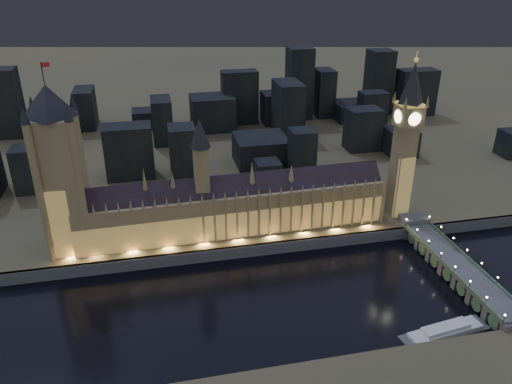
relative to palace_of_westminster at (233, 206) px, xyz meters
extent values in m
plane|color=black|center=(8.99, -61.74, -26.37)|extent=(2000.00, 2000.00, 0.00)
cube|color=#444938|center=(8.99, 458.26, -22.37)|extent=(2000.00, 960.00, 8.00)
cube|color=#404F54|center=(8.99, -20.74, -22.37)|extent=(2000.00, 2.50, 8.00)
cube|color=#876D56|center=(0.91, 0.26, -4.37)|extent=(200.53, 26.23, 28.00)
cube|color=tan|center=(0.91, -9.99, -9.37)|extent=(200.00, 0.50, 18.00)
cube|color=black|center=(0.91, 0.26, 12.63)|extent=(200.41, 22.49, 16.26)
cube|color=#876D56|center=(-19.09, 0.26, 25.63)|extent=(9.00, 9.00, 32.00)
cone|color=#20222F|center=(-19.09, 0.26, 50.63)|extent=(13.00, 13.00, 18.00)
cube|color=#876D56|center=(-99.09, -10.34, -4.37)|extent=(1.20, 1.20, 28.00)
cone|color=#876D56|center=(-99.09, -9.74, 12.63)|extent=(2.00, 2.00, 6.00)
cube|color=#876D56|center=(-91.95, -10.34, -4.37)|extent=(1.20, 1.20, 28.00)
cone|color=#876D56|center=(-91.95, -9.74, 12.63)|extent=(2.00, 2.00, 6.00)
cube|color=#876D56|center=(-84.81, -10.34, -4.37)|extent=(1.20, 1.20, 28.00)
cone|color=#876D56|center=(-84.81, -9.74, 12.63)|extent=(2.00, 2.00, 6.00)
cube|color=#876D56|center=(-77.66, -10.34, -4.37)|extent=(1.20, 1.20, 28.00)
cone|color=#876D56|center=(-77.66, -9.74, 12.63)|extent=(2.00, 2.00, 6.00)
cube|color=#876D56|center=(-70.52, -10.34, -4.37)|extent=(1.20, 1.20, 28.00)
cone|color=#876D56|center=(-70.52, -9.74, 12.63)|extent=(2.00, 2.00, 6.00)
cube|color=#876D56|center=(-63.38, -10.34, -4.37)|extent=(1.20, 1.20, 28.00)
cone|color=#876D56|center=(-63.38, -9.74, 12.63)|extent=(2.00, 2.00, 6.00)
cube|color=#876D56|center=(-56.24, -10.34, -4.37)|extent=(1.20, 1.20, 28.00)
cone|color=#876D56|center=(-56.24, -9.74, 12.63)|extent=(2.00, 2.00, 6.00)
cube|color=#876D56|center=(-49.09, -10.34, -4.37)|extent=(1.20, 1.20, 28.00)
cone|color=#876D56|center=(-49.09, -9.74, 12.63)|extent=(2.00, 2.00, 6.00)
cube|color=#876D56|center=(-41.95, -10.34, -4.37)|extent=(1.20, 1.20, 28.00)
cone|color=#876D56|center=(-41.95, -9.74, 12.63)|extent=(2.00, 2.00, 6.00)
cube|color=#876D56|center=(-34.81, -10.34, -4.37)|extent=(1.20, 1.20, 28.00)
cone|color=#876D56|center=(-34.81, -9.74, 12.63)|extent=(2.00, 2.00, 6.00)
cube|color=#876D56|center=(-27.66, -10.34, -4.37)|extent=(1.20, 1.20, 28.00)
cone|color=#876D56|center=(-27.66, -9.74, 12.63)|extent=(2.00, 2.00, 6.00)
cube|color=#876D56|center=(-20.52, -10.34, -4.37)|extent=(1.20, 1.20, 28.00)
cone|color=#876D56|center=(-20.52, -9.74, 12.63)|extent=(2.00, 2.00, 6.00)
cube|color=#876D56|center=(-13.38, -10.34, -4.37)|extent=(1.20, 1.20, 28.00)
cone|color=#876D56|center=(-13.38, -9.74, 12.63)|extent=(2.00, 2.00, 6.00)
cube|color=#876D56|center=(-6.24, -10.34, -4.37)|extent=(1.20, 1.20, 28.00)
cone|color=#876D56|center=(-6.24, -9.74, 12.63)|extent=(2.00, 2.00, 6.00)
cube|color=#876D56|center=(0.91, -10.34, -4.37)|extent=(1.20, 1.20, 28.00)
cone|color=#876D56|center=(0.91, -9.74, 12.63)|extent=(2.00, 2.00, 6.00)
cube|color=#876D56|center=(8.05, -10.34, -4.37)|extent=(1.20, 1.20, 28.00)
cone|color=#876D56|center=(8.05, -9.74, 12.63)|extent=(2.00, 2.00, 6.00)
cube|color=#876D56|center=(15.19, -10.34, -4.37)|extent=(1.20, 1.20, 28.00)
cone|color=#876D56|center=(15.19, -9.74, 12.63)|extent=(2.00, 2.00, 6.00)
cube|color=#876D56|center=(22.34, -10.34, -4.37)|extent=(1.20, 1.20, 28.00)
cone|color=#876D56|center=(22.34, -9.74, 12.63)|extent=(2.00, 2.00, 6.00)
cube|color=#876D56|center=(29.48, -10.34, -4.37)|extent=(1.20, 1.20, 28.00)
cone|color=#876D56|center=(29.48, -9.74, 12.63)|extent=(2.00, 2.00, 6.00)
cube|color=#876D56|center=(36.62, -10.34, -4.37)|extent=(1.20, 1.20, 28.00)
cone|color=#876D56|center=(36.62, -9.74, 12.63)|extent=(2.00, 2.00, 6.00)
cube|color=#876D56|center=(43.76, -10.34, -4.37)|extent=(1.20, 1.20, 28.00)
cone|color=#876D56|center=(43.76, -9.74, 12.63)|extent=(2.00, 2.00, 6.00)
cube|color=#876D56|center=(50.91, -10.34, -4.37)|extent=(1.20, 1.20, 28.00)
cone|color=#876D56|center=(50.91, -9.74, 12.63)|extent=(2.00, 2.00, 6.00)
cube|color=#876D56|center=(58.05, -10.34, -4.37)|extent=(1.20, 1.20, 28.00)
cone|color=#876D56|center=(58.05, -9.74, 12.63)|extent=(2.00, 2.00, 6.00)
cube|color=#876D56|center=(65.19, -10.34, -4.37)|extent=(1.20, 1.20, 28.00)
cone|color=#876D56|center=(65.19, -9.74, 12.63)|extent=(2.00, 2.00, 6.00)
cube|color=#876D56|center=(72.34, -10.34, -4.37)|extent=(1.20, 1.20, 28.00)
cone|color=#876D56|center=(72.34, -9.74, 12.63)|extent=(2.00, 2.00, 6.00)
cube|color=#876D56|center=(79.48, -10.34, -4.37)|extent=(1.20, 1.20, 28.00)
cone|color=#876D56|center=(79.48, -9.74, 12.63)|extent=(2.00, 2.00, 6.00)
cube|color=#876D56|center=(86.62, -10.34, -4.37)|extent=(1.20, 1.20, 28.00)
cone|color=#876D56|center=(86.62, -9.74, 12.63)|extent=(2.00, 2.00, 6.00)
cube|color=#876D56|center=(93.76, -10.34, -4.37)|extent=(1.20, 1.20, 28.00)
cone|color=#876D56|center=(93.76, -9.74, 12.63)|extent=(2.00, 2.00, 6.00)
cube|color=#876D56|center=(100.91, -10.34, -4.37)|extent=(1.20, 1.20, 28.00)
cone|color=#876D56|center=(100.91, -9.74, 12.63)|extent=(2.00, 2.00, 6.00)
cone|color=#876D56|center=(-54.09, 0.26, 22.63)|extent=(4.40, 4.40, 18.00)
cone|color=#876D56|center=(-37.09, 0.26, 20.63)|extent=(4.40, 4.40, 14.00)
cone|color=#876D56|center=(12.91, 0.26, 21.63)|extent=(4.40, 4.40, 16.00)
cone|color=#876D56|center=(38.91, 0.26, 19.63)|extent=(4.40, 4.40, 12.00)
cube|color=#876D56|center=(-101.01, 0.26, 23.78)|extent=(24.65, 24.65, 84.31)
cube|color=tan|center=(-101.01, -10.94, 3.63)|extent=(22.00, 0.50, 44.00)
cone|color=#20222F|center=(-101.01, 0.26, 74.94)|extent=(31.68, 31.68, 18.00)
cylinder|color=black|center=(-101.01, 0.26, 89.94)|extent=(0.50, 0.50, 12.00)
cube|color=red|center=(-98.81, 0.26, 94.44)|extent=(4.00, 0.15, 2.50)
cylinder|color=#876D56|center=(-112.01, -10.74, 23.78)|extent=(4.40, 4.40, 84.31)
cone|color=#20222F|center=(-112.01, -10.74, 70.94)|extent=(5.20, 5.20, 10.00)
cylinder|color=#876D56|center=(-112.01, 11.26, 23.78)|extent=(4.40, 4.40, 84.31)
cone|color=#20222F|center=(-112.01, 11.26, 70.94)|extent=(5.20, 5.20, 10.00)
cylinder|color=#876D56|center=(-90.01, -10.74, 23.78)|extent=(4.40, 4.40, 84.31)
cone|color=#20222F|center=(-90.01, -10.74, 70.94)|extent=(5.20, 5.20, 10.00)
cylinder|color=#876D56|center=(-90.01, 11.26, 23.78)|extent=(4.40, 4.40, 84.31)
cone|color=#20222F|center=(-90.01, 11.26, 70.94)|extent=(5.20, 5.20, 10.00)
cube|color=#876D56|center=(116.99, 0.26, 13.73)|extent=(13.07, 13.07, 64.21)
cube|color=tan|center=(116.99, -5.94, 3.63)|extent=(12.00, 0.50, 44.00)
cube|color=#876D56|center=(116.99, 0.26, 52.87)|extent=(15.00, 15.00, 14.06)
cube|color=#F2C64C|center=(116.99, 0.26, 60.50)|extent=(15.75, 15.75, 1.20)
cone|color=#20222F|center=(116.99, 0.26, 74.10)|extent=(18.00, 18.00, 26.00)
sphere|color=#F2C64C|center=(116.99, 0.26, 88.60)|extent=(2.80, 2.80, 2.80)
cylinder|color=#F2C64C|center=(116.99, 0.26, 91.10)|extent=(0.40, 0.40, 5.00)
cylinder|color=#FFF2BF|center=(116.99, -7.49, 52.87)|extent=(8.40, 0.50, 8.40)
cylinder|color=#FFF2BF|center=(116.99, 8.01, 52.87)|extent=(8.40, 0.50, 8.40)
cylinder|color=#FFF2BF|center=(109.24, 0.26, 52.87)|extent=(0.50, 8.40, 8.40)
cylinder|color=#FFF2BF|center=(124.74, 0.26, 52.87)|extent=(0.50, 8.40, 8.40)
cone|color=#876D56|center=(109.49, -7.24, 63.90)|extent=(2.60, 2.60, 8.00)
cone|color=#876D56|center=(109.49, 7.76, 63.90)|extent=(2.60, 2.60, 8.00)
cone|color=#876D56|center=(124.49, -7.24, 63.90)|extent=(2.60, 2.60, 8.00)
cone|color=#876D56|center=(124.49, 7.76, 63.90)|extent=(2.60, 2.60, 8.00)
cube|color=#404F54|center=(121.50, -71.74, -16.87)|extent=(17.63, 100.00, 1.60)
cube|color=#2F6C46|center=(113.09, -71.74, -15.47)|extent=(0.80, 100.00, 1.60)
cube|color=#2F6C46|center=(129.92, -71.74, -15.47)|extent=(0.80, 100.00, 1.60)
cube|color=#404F54|center=(121.50, -16.74, -17.62)|extent=(17.63, 12.00, 9.50)
cylinder|color=black|center=(113.09, -121.74, -13.67)|extent=(0.30, 0.30, 4.40)
sphere|color=#FFD88C|center=(113.09, -121.74, -11.37)|extent=(1.00, 1.00, 1.00)
cube|color=#404F54|center=(121.50, -107.45, -22.02)|extent=(15.86, 4.00, 9.50)
cylinder|color=black|center=(113.09, -107.45, -13.67)|extent=(0.30, 0.30, 4.40)
sphere|color=#FFD88C|center=(113.09, -107.45, -11.37)|extent=(1.00, 1.00, 1.00)
cube|color=#404F54|center=(121.50, -93.16, -22.02)|extent=(15.86, 4.00, 9.50)
cylinder|color=black|center=(113.09, -93.16, -13.67)|extent=(0.30, 0.30, 4.40)
sphere|color=#FFD88C|center=(113.09, -93.16, -11.37)|extent=(1.00, 1.00, 1.00)
cylinder|color=black|center=(129.92, -93.16, -13.67)|extent=(0.30, 0.30, 4.40)
sphere|color=#FFD88C|center=(129.92, -93.16, -11.37)|extent=(1.00, 1.00, 1.00)
cube|color=#404F54|center=(121.50, -78.88, -22.02)|extent=(15.86, 4.00, 9.50)
cylinder|color=black|center=(113.09, -78.88, -13.67)|extent=(0.30, 0.30, 4.40)
sphere|color=#FFD88C|center=(113.09, -78.88, -11.37)|extent=(1.00, 1.00, 1.00)
cylinder|color=black|center=(129.92, -78.88, -13.67)|extent=(0.30, 0.30, 4.40)
sphere|color=#FFD88C|center=(129.92, -78.88, -11.37)|extent=(1.00, 1.00, 1.00)
cube|color=#404F54|center=(121.50, -64.59, -22.02)|extent=(15.86, 4.00, 9.50)
cylinder|color=black|center=(113.09, -64.59, -13.67)|extent=(0.30, 0.30, 4.40)
sphere|color=#FFD88C|center=(113.09, -64.59, -11.37)|extent=(1.00, 1.00, 1.00)
cylinder|color=black|center=(129.92, -64.59, -13.67)|extent=(0.30, 0.30, 4.40)
sphere|color=#FFD88C|center=(129.92, -64.59, -11.37)|extent=(1.00, 1.00, 1.00)
cube|color=#404F54|center=(121.50, -50.31, -22.02)|extent=(15.86, 4.00, 9.50)
cylinder|color=black|center=(113.09, -50.31, -13.67)|extent=(0.30, 0.30, 4.40)
sphere|color=#FFD88C|center=(113.09, -50.31, -11.37)|extent=(1.00, 1.00, 1.00)
cylinder|color=black|center=(129.92, -50.31, -13.67)|extent=(0.30, 0.30, 4.40)
sphere|color=#FFD88C|center=(129.92, -50.31, -11.37)|extent=(1.00, 1.00, 1.00)
cube|color=#404F54|center=(121.50, -36.02, -22.02)|extent=(15.86, 4.00, 9.50)
cylinder|color=black|center=(113.09, -36.02, -13.67)|extent=(0.30, 0.30, 4.40)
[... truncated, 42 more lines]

